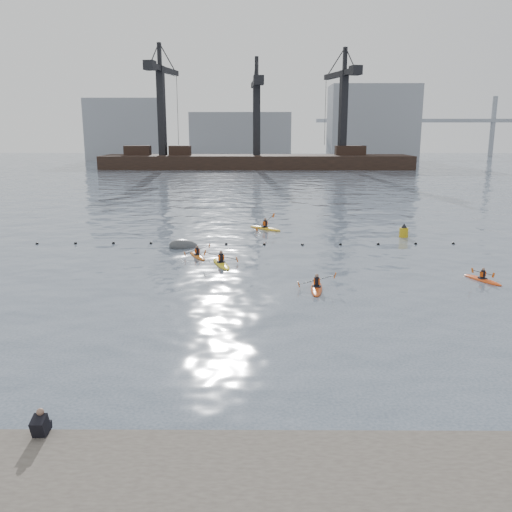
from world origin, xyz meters
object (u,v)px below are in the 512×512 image
object	(u,v)px
kayaker_3	(221,263)
kayaker_5	(265,228)
kayaker_4	(482,279)
mooring_buoy	(184,247)
kayaker_0	(317,288)
nav_buoy	(404,232)
kayaker_2	(197,255)

from	to	relation	value
kayaker_3	kayaker_5	bearing A→B (deg)	58.63
kayaker_4	mooring_buoy	xyz separation A→B (m)	(-19.20, 9.45, -0.09)
kayaker_4	mooring_buoy	size ratio (longest dim) A/B	1.14
kayaker_0	nav_buoy	world-z (taller)	nav_buoy
kayaker_0	mooring_buoy	world-z (taller)	kayaker_0
kayaker_3	kayaker_4	distance (m)	16.41
kayaker_2	kayaker_3	world-z (taller)	kayaker_3
kayaker_5	nav_buoy	distance (m)	12.23
kayaker_3	kayaker_5	xyz separation A→B (m)	(3.10, 13.46, 0.01)
kayaker_3	mooring_buoy	world-z (taller)	kayaker_3
mooring_buoy	kayaker_0	bearing A→B (deg)	-51.31
kayaker_2	nav_buoy	xyz separation A→B (m)	(16.61, 7.33, 0.32)
kayaker_4	nav_buoy	size ratio (longest dim) A/B	2.06
kayaker_0	kayaker_5	world-z (taller)	kayaker_5
kayaker_2	nav_buoy	size ratio (longest dim) A/B	2.13
kayaker_4	nav_buoy	bearing A→B (deg)	-110.82
kayaker_5	nav_buoy	bearing A→B (deg)	-65.75
kayaker_0	nav_buoy	distance (m)	17.83
kayaker_3	nav_buoy	world-z (taller)	nav_buoy
kayaker_0	kayaker_2	bearing A→B (deg)	139.66
kayaker_2	nav_buoy	bearing A→B (deg)	-0.61
mooring_buoy	kayaker_5	bearing A→B (deg)	51.11
kayaker_0	kayaker_5	distance (m)	19.37
nav_buoy	kayaker_5	bearing A→B (deg)	162.15
mooring_buoy	nav_buoy	distance (m)	18.46
mooring_buoy	nav_buoy	size ratio (longest dim) A/B	1.80
kayaker_4	kayaker_0	bearing A→B (deg)	-15.54
kayaker_3	kayaker_4	xyz separation A→B (m)	(15.95, -3.86, -0.02)
kayaker_2	kayaker_4	size ratio (longest dim) A/B	1.03
kayaker_4	kayaker_2	bearing A→B (deg)	-45.22
kayaker_0	mooring_buoy	size ratio (longest dim) A/B	1.33
kayaker_0	kayaker_3	size ratio (longest dim) A/B	0.93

